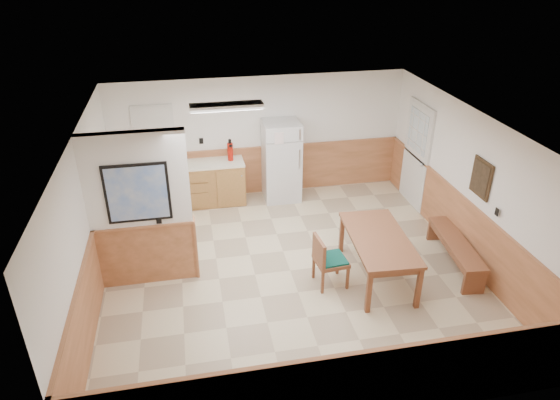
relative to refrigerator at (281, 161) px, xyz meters
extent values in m
plane|color=beige|center=(-0.38, -2.63, -0.83)|extent=(6.00, 6.00, 0.00)
cube|color=silver|center=(-0.38, -2.63, 1.67)|extent=(6.00, 6.00, 0.02)
cube|color=white|center=(-0.38, 0.37, 0.42)|extent=(6.00, 0.02, 2.50)
cube|color=white|center=(2.62, -2.63, 0.42)|extent=(0.02, 6.00, 2.50)
cube|color=white|center=(-3.38, -2.63, 0.42)|extent=(0.02, 6.00, 2.50)
cube|color=#CA7E51|center=(-0.38, 0.35, -0.33)|extent=(6.00, 0.04, 1.00)
cube|color=#CA7E51|center=(2.60, -2.63, -0.33)|extent=(0.04, 6.00, 1.00)
cube|color=#CA7E51|center=(-3.36, -2.63, -0.33)|extent=(0.04, 6.00, 1.00)
cube|color=white|center=(-2.63, -2.43, 0.92)|extent=(1.50, 0.15, 1.50)
cube|color=#CA7E51|center=(-2.63, -2.43, -0.33)|extent=(1.50, 0.17, 1.00)
cube|color=black|center=(-2.63, -2.52, 0.77)|extent=(0.92, 0.03, 0.92)
cube|color=silver|center=(-2.63, -2.54, 0.77)|extent=(0.84, 0.01, 0.84)
cube|color=#AC6E3D|center=(-1.48, 0.05, -0.40)|extent=(1.40, 0.60, 0.86)
cube|color=#AC6E3D|center=(-2.95, 0.05, -0.40)|extent=(0.06, 0.60, 0.86)
cube|color=#AC6E3D|center=(-2.21, 0.05, -0.40)|extent=(0.06, 0.60, 0.86)
cube|color=#F4EBCD|center=(-1.88, 0.05, 0.05)|extent=(2.20, 0.60, 0.04)
cube|color=#F4EBCD|center=(-1.88, 0.35, 0.12)|extent=(2.20, 0.02, 0.10)
cube|color=white|center=(2.59, -0.73, 0.19)|extent=(0.05, 1.02, 2.15)
cube|color=white|center=(2.58, -0.73, 0.19)|extent=(0.04, 0.90, 2.05)
cube|color=silver|center=(2.56, -0.73, 0.72)|extent=(0.02, 0.76, 0.80)
cube|color=white|center=(-2.48, 0.35, 0.72)|extent=(0.80, 0.03, 1.00)
cube|color=white|center=(-2.48, 0.34, 0.72)|extent=(0.70, 0.01, 0.90)
cube|color=#372716|center=(2.59, -2.93, 0.72)|extent=(0.03, 0.50, 0.60)
cube|color=black|center=(2.57, -2.93, 0.72)|extent=(0.01, 0.42, 0.52)
cube|color=white|center=(-1.18, -1.33, 1.62)|extent=(1.20, 0.30, 0.08)
cube|color=white|center=(-1.18, -1.33, 1.57)|extent=(1.15, 0.25, 0.01)
cube|color=silver|center=(0.00, 0.00, 0.00)|extent=(0.74, 0.71, 1.66)
cube|color=silver|center=(0.29, -0.36, 0.68)|extent=(0.03, 0.02, 0.22)
cube|color=silver|center=(0.29, -0.36, 0.17)|extent=(0.03, 0.02, 0.39)
cube|color=brown|center=(0.94, -3.06, -0.11)|extent=(0.98, 1.79, 0.05)
cube|color=brown|center=(0.94, -3.06, -0.18)|extent=(0.87, 1.68, 0.10)
cube|color=brown|center=(0.51, -3.85, -0.48)|extent=(0.07, 0.07, 0.70)
cube|color=brown|center=(0.62, -2.23, -0.48)|extent=(0.07, 0.07, 0.70)
cube|color=brown|center=(1.26, -3.89, -0.48)|extent=(0.07, 0.07, 0.70)
cube|color=brown|center=(1.36, -2.28, -0.48)|extent=(0.07, 0.07, 0.70)
cube|color=brown|center=(2.35, -2.98, -0.41)|extent=(0.56, 1.71, 0.05)
cube|color=brown|center=(2.35, -3.77, -0.63)|extent=(0.35, 0.10, 0.40)
cube|color=brown|center=(2.35, -2.19, -0.63)|extent=(0.35, 0.10, 0.40)
cube|color=brown|center=(0.17, -3.08, -0.41)|extent=(0.51, 0.51, 0.06)
cube|color=#10513D|center=(0.17, -3.08, -0.37)|extent=(0.47, 0.47, 0.03)
cube|color=brown|center=(-0.04, -3.10, -0.18)|extent=(0.09, 0.47, 0.40)
cube|color=#10513D|center=(-0.24, -3.11, -0.18)|extent=(0.06, 0.41, 0.34)
cube|color=brown|center=(-0.02, -3.30, -0.64)|extent=(0.04, 0.04, 0.39)
cube|color=brown|center=(-0.05, -2.89, -0.64)|extent=(0.04, 0.04, 0.39)
cube|color=brown|center=(0.39, -3.27, -0.64)|extent=(0.04, 0.04, 0.39)
cube|color=brown|center=(0.36, -2.86, -0.64)|extent=(0.04, 0.04, 0.39)
cylinder|color=#B01409|center=(-1.03, 0.08, 0.25)|extent=(0.12, 0.12, 0.36)
cylinder|color=black|center=(-1.03, 0.08, 0.47)|extent=(0.06, 0.06, 0.08)
cylinder|color=#198E28|center=(-2.61, 0.06, 0.17)|extent=(0.08, 0.08, 0.20)
camera|label=1|loc=(-1.85, -9.22, 4.01)|focal=32.00mm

